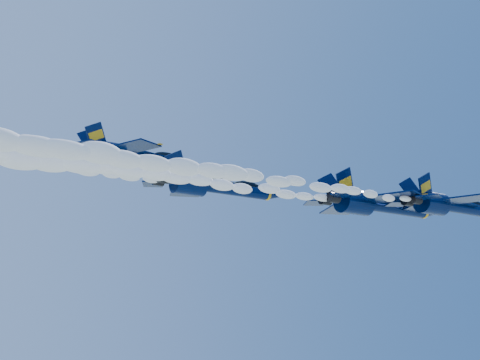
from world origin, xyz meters
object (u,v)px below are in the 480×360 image
jet_second (377,204)px  jet_fourth (135,156)px  jet_third (215,186)px  jet_lead (451,206)px

jet_second → jet_fourth: size_ratio=1.12×
jet_third → jet_fourth: 10.98m
jet_third → jet_fourth: jet_fourth is taller
jet_lead → jet_second: 8.65m
jet_second → jet_third: jet_third is taller
jet_second → jet_fourth: bearing=145.2°
jet_third → jet_lead: bearing=-35.6°
jet_lead → jet_second: size_ratio=0.89×
jet_lead → jet_fourth: 39.29m
jet_third → jet_second: bearing=-34.0°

